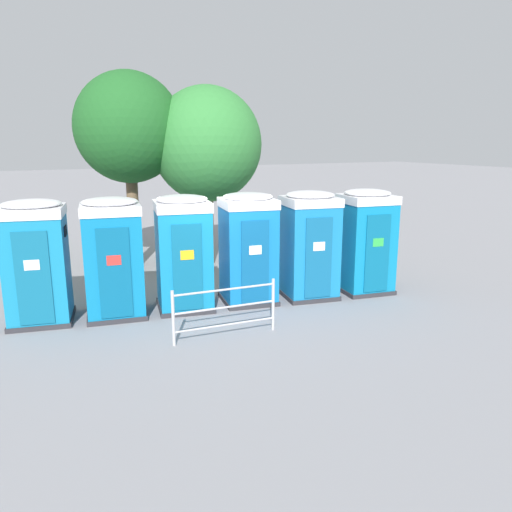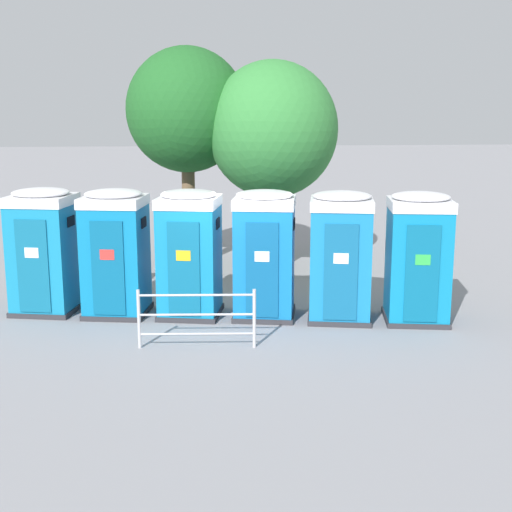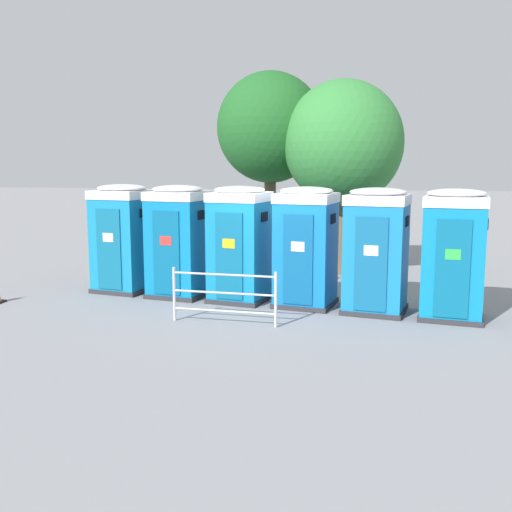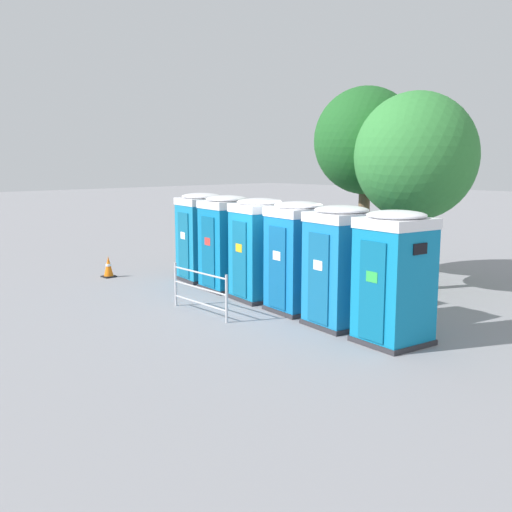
{
  "view_description": "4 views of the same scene",
  "coord_description": "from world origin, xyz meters",
  "px_view_note": "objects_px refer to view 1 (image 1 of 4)",
  "views": [
    {
      "loc": [
        -4.14,
        -10.23,
        3.67
      ],
      "look_at": [
        0.89,
        -0.27,
        1.08
      ],
      "focal_mm": 35.0,
      "sensor_mm": 36.0,
      "label": 1
    },
    {
      "loc": [
        -0.61,
        -13.88,
        4.17
      ],
      "look_at": [
        0.55,
        -0.21,
        1.24
      ],
      "focal_mm": 50.0,
      "sensor_mm": 36.0,
      "label": 2
    },
    {
      "loc": [
        1.98,
        -12.71,
        2.99
      ],
      "look_at": [
        -0.38,
        -0.06,
        1.02
      ],
      "focal_mm": 42.0,
      "sensor_mm": 36.0,
      "label": 3
    },
    {
      "loc": [
        9.8,
        -10.27,
        3.43
      ],
      "look_at": [
        -0.88,
        0.03,
        1.08
      ],
      "focal_mm": 42.0,
      "sensor_mm": 36.0,
      "label": 4
    }
  ],
  "objects_px": {
    "portapotty_5": "(365,240)",
    "event_barrier": "(225,309)",
    "portapotty_4": "(309,244)",
    "street_tree_0": "(207,145)",
    "portapotty_0": "(37,261)",
    "portapotty_1": "(113,257)",
    "portapotty_2": "(184,252)",
    "portapotty_3": "(248,248)",
    "street_tree_1": "(129,129)"
  },
  "relations": [
    {
      "from": "portapotty_5",
      "to": "event_barrier",
      "type": "relative_size",
      "value": 1.24
    },
    {
      "from": "portapotty_4",
      "to": "street_tree_0",
      "type": "bearing_deg",
      "value": 101.88
    },
    {
      "from": "portapotty_0",
      "to": "portapotty_4",
      "type": "xyz_separation_m",
      "value": [
        5.87,
        -1.02,
        0.0
      ]
    },
    {
      "from": "portapotty_1",
      "to": "portapotty_2",
      "type": "distance_m",
      "value": 1.49
    },
    {
      "from": "portapotty_2",
      "to": "street_tree_0",
      "type": "relative_size",
      "value": 0.48
    },
    {
      "from": "portapotty_0",
      "to": "portapotty_4",
      "type": "relative_size",
      "value": 1.0
    },
    {
      "from": "portapotty_4",
      "to": "portapotty_5",
      "type": "xyz_separation_m",
      "value": [
        1.47,
        -0.24,
        0.0
      ]
    },
    {
      "from": "portapotty_3",
      "to": "portapotty_4",
      "type": "relative_size",
      "value": 1.0
    },
    {
      "from": "portapotty_0",
      "to": "portapotty_1",
      "type": "height_order",
      "value": "same"
    },
    {
      "from": "portapotty_0",
      "to": "street_tree_1",
      "type": "bearing_deg",
      "value": 53.35
    },
    {
      "from": "portapotty_4",
      "to": "street_tree_0",
      "type": "height_order",
      "value": "street_tree_0"
    },
    {
      "from": "portapotty_0",
      "to": "event_barrier",
      "type": "distance_m",
      "value": 4.02
    },
    {
      "from": "street_tree_1",
      "to": "portapotty_3",
      "type": "bearing_deg",
      "value": -71.74
    },
    {
      "from": "portapotty_3",
      "to": "portapotty_4",
      "type": "bearing_deg",
      "value": -11.67
    },
    {
      "from": "event_barrier",
      "to": "portapotty_1",
      "type": "bearing_deg",
      "value": 125.77
    },
    {
      "from": "event_barrier",
      "to": "portapotty_5",
      "type": "bearing_deg",
      "value": 16.29
    },
    {
      "from": "portapotty_0",
      "to": "portapotty_4",
      "type": "bearing_deg",
      "value": -9.9
    },
    {
      "from": "portapotty_0",
      "to": "portapotty_2",
      "type": "distance_m",
      "value": 2.98
    },
    {
      "from": "portapotty_4",
      "to": "street_tree_1",
      "type": "height_order",
      "value": "street_tree_1"
    },
    {
      "from": "portapotty_0",
      "to": "street_tree_0",
      "type": "height_order",
      "value": "street_tree_0"
    },
    {
      "from": "portapotty_0",
      "to": "event_barrier",
      "type": "bearing_deg",
      "value": -39.52
    },
    {
      "from": "portapotty_2",
      "to": "portapotty_4",
      "type": "relative_size",
      "value": 1.0
    },
    {
      "from": "event_barrier",
      "to": "portapotty_3",
      "type": "bearing_deg",
      "value": 52.95
    },
    {
      "from": "portapotty_3",
      "to": "street_tree_0",
      "type": "height_order",
      "value": "street_tree_0"
    },
    {
      "from": "portapotty_5",
      "to": "event_barrier",
      "type": "bearing_deg",
      "value": -163.71
    },
    {
      "from": "portapotty_4",
      "to": "street_tree_1",
      "type": "distance_m",
      "value": 6.36
    },
    {
      "from": "portapotty_3",
      "to": "street_tree_1",
      "type": "relative_size",
      "value": 0.45
    },
    {
      "from": "portapotty_3",
      "to": "portapotty_4",
      "type": "distance_m",
      "value": 1.49
    },
    {
      "from": "portapotty_0",
      "to": "street_tree_0",
      "type": "relative_size",
      "value": 0.48
    },
    {
      "from": "portapotty_4",
      "to": "street_tree_1",
      "type": "bearing_deg",
      "value": 121.26
    },
    {
      "from": "portapotty_3",
      "to": "portapotty_0",
      "type": "bearing_deg",
      "value": 170.69
    },
    {
      "from": "street_tree_1",
      "to": "event_barrier",
      "type": "distance_m",
      "value": 7.27
    },
    {
      "from": "portapotty_5",
      "to": "event_barrier",
      "type": "distance_m",
      "value": 4.52
    },
    {
      "from": "portapotty_3",
      "to": "street_tree_1",
      "type": "distance_m",
      "value": 5.56
    },
    {
      "from": "street_tree_0",
      "to": "event_barrier",
      "type": "distance_m",
      "value": 6.73
    },
    {
      "from": "portapotty_4",
      "to": "street_tree_1",
      "type": "xyz_separation_m",
      "value": [
        -2.98,
        4.91,
        2.72
      ]
    },
    {
      "from": "portapotty_5",
      "to": "street_tree_0",
      "type": "xyz_separation_m",
      "value": [
        -2.36,
        4.46,
        2.27
      ]
    },
    {
      "from": "portapotty_1",
      "to": "street_tree_1",
      "type": "xyz_separation_m",
      "value": [
        1.43,
        4.19,
        2.72
      ]
    },
    {
      "from": "portapotty_1",
      "to": "street_tree_0",
      "type": "xyz_separation_m",
      "value": [
        3.52,
        3.5,
        2.27
      ]
    },
    {
      "from": "portapotty_0",
      "to": "street_tree_0",
      "type": "xyz_separation_m",
      "value": [
        4.98,
        3.2,
        2.27
      ]
    },
    {
      "from": "portapotty_0",
      "to": "portapotty_1",
      "type": "distance_m",
      "value": 1.49
    },
    {
      "from": "street_tree_0",
      "to": "portapotty_4",
      "type": "bearing_deg",
      "value": -78.12
    },
    {
      "from": "portapotty_1",
      "to": "street_tree_1",
      "type": "bearing_deg",
      "value": 71.15
    },
    {
      "from": "portapotty_0",
      "to": "portapotty_4",
      "type": "distance_m",
      "value": 5.96
    },
    {
      "from": "portapotty_5",
      "to": "street_tree_0",
      "type": "height_order",
      "value": "street_tree_0"
    },
    {
      "from": "portapotty_1",
      "to": "portapotty_3",
      "type": "height_order",
      "value": "same"
    },
    {
      "from": "portapotty_3",
      "to": "event_barrier",
      "type": "xyz_separation_m",
      "value": [
        -1.36,
        -1.8,
        -0.72
      ]
    },
    {
      "from": "portapotty_4",
      "to": "event_barrier",
      "type": "bearing_deg",
      "value": -152.04
    },
    {
      "from": "street_tree_1",
      "to": "event_barrier",
      "type": "relative_size",
      "value": 2.72
    },
    {
      "from": "street_tree_1",
      "to": "event_barrier",
      "type": "xyz_separation_m",
      "value": [
        0.16,
        -6.4,
        -3.44
      ]
    }
  ]
}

